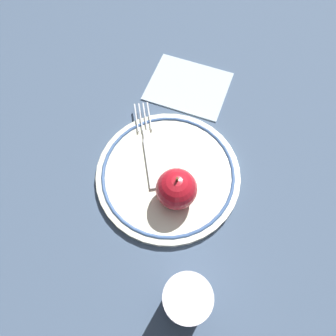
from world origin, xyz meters
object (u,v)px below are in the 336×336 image
object	(u,v)px
fork	(147,146)
napkin_folded	(188,86)
drinking_glass	(186,301)
apple_red_whole	(177,189)
plate	(168,175)

from	to	relation	value
fork	napkin_folded	size ratio (longest dim) A/B	1.13
fork	drinking_glass	size ratio (longest dim) A/B	1.60
apple_red_whole	napkin_folded	world-z (taller)	apple_red_whole
fork	napkin_folded	distance (m)	0.16
napkin_folded	apple_red_whole	bearing A→B (deg)	90.51
fork	drinking_glass	world-z (taller)	drinking_glass
plate	apple_red_whole	world-z (taller)	apple_red_whole
fork	napkin_folded	bearing A→B (deg)	-37.02
apple_red_whole	drinking_glass	bearing A→B (deg)	100.66
fork	napkin_folded	world-z (taller)	fork
drinking_glass	apple_red_whole	bearing A→B (deg)	-79.34
fork	napkin_folded	xyz separation A→B (m)	(-0.06, -0.15, -0.01)
plate	napkin_folded	distance (m)	0.20
apple_red_whole	napkin_folded	xyz separation A→B (m)	(0.00, -0.24, -0.04)
plate	napkin_folded	world-z (taller)	plate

